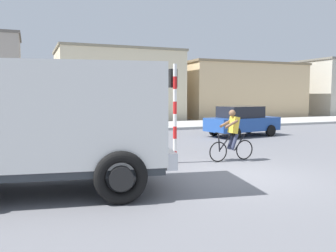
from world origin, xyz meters
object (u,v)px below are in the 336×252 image
at_px(truck_foreground, 46,119).
at_px(car_red_near, 242,121).
at_px(cyclist, 232,135).
at_px(pedestrian_near_kerb, 47,123).
at_px(traffic_light_pole, 174,99).

height_order(truck_foreground, car_red_near, truck_foreground).
relative_size(truck_foreground, cyclist, 3.33).
xyz_separation_m(cyclist, pedestrian_near_kerb, (-5.50, 8.09, -0.02)).
xyz_separation_m(truck_foreground, traffic_light_pole, (4.02, 2.07, 0.40)).
distance_m(car_red_near, pedestrian_near_kerb, 10.03).
height_order(traffic_light_pole, car_red_near, traffic_light_pole).
height_order(cyclist, pedestrian_near_kerb, cyclist).
distance_m(truck_foreground, pedestrian_near_kerb, 9.77).
xyz_separation_m(traffic_light_pole, car_red_near, (6.20, 5.34, -1.25)).
bearing_deg(truck_foreground, cyclist, 15.33).
relative_size(traffic_light_pole, car_red_near, 0.76).
relative_size(cyclist, traffic_light_pole, 0.54).
distance_m(truck_foreground, cyclist, 6.22).
bearing_deg(pedestrian_near_kerb, traffic_light_pole, -65.02).
relative_size(car_red_near, pedestrian_near_kerb, 2.60).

